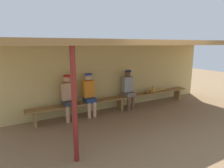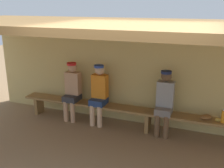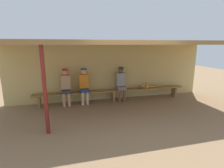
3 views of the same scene
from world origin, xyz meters
TOP-DOWN VIEW (x-y plane):
  - ground_plane at (0.00, 0.00)m, footprint 24.00×24.00m
  - back_wall at (0.00, 2.00)m, footprint 8.00×0.20m
  - dugout_roof at (0.00, 0.70)m, footprint 8.00×2.80m
  - support_post at (-2.26, -0.55)m, footprint 0.10×0.10m
  - bench at (0.00, 1.55)m, footprint 6.00×0.36m
  - player_shirtless_tan at (-1.79, 1.55)m, footprint 0.34×0.42m
  - player_rightmost at (-1.12, 1.55)m, footprint 0.34×0.42m
  - player_with_sunglasses at (0.32, 1.55)m, footprint 0.34×0.42m
  - water_bottle_blue at (1.44, 1.50)m, footprint 0.08×0.08m
  - baseball_glove_worn at (1.14, 1.55)m, footprint 0.29×0.29m
  - baseball_bat at (1.69, 1.55)m, footprint 0.77×0.12m

SIDE VIEW (x-z plane):
  - ground_plane at x=0.00m, z-range 0.00..0.00m
  - bench at x=0.00m, z-range 0.16..0.62m
  - baseball_bat at x=1.69m, z-range 0.46..0.53m
  - baseball_glove_worn at x=1.14m, z-range 0.46..0.55m
  - water_bottle_blue at x=1.44m, z-range 0.45..0.72m
  - player_shirtless_tan at x=-1.79m, z-range 0.07..1.42m
  - player_rightmost at x=-1.12m, z-range 0.07..1.42m
  - player_with_sunglasses at x=0.32m, z-range 0.07..1.42m
  - back_wall at x=0.00m, z-range 0.00..2.20m
  - support_post at x=-2.26m, z-range 0.00..2.20m
  - dugout_roof at x=0.00m, z-range 2.20..2.32m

